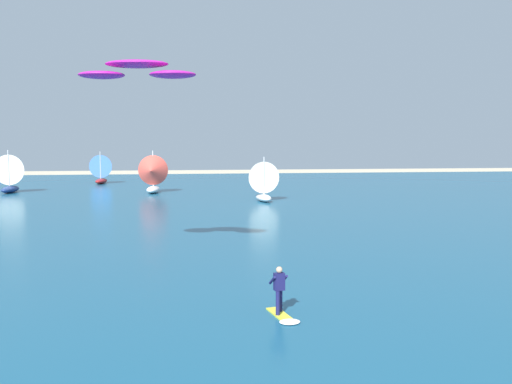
% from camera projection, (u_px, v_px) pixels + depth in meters
% --- Properties ---
extents(ocean, '(160.00, 90.00, 0.10)m').
position_uv_depth(ocean, '(210.00, 202.00, 54.18)').
color(ocean, navy).
rests_on(ocean, ground).
extents(kitesurfer, '(0.96, 2.03, 1.67)m').
position_uv_depth(kitesurfer, '(281.00, 299.00, 18.74)').
color(kitesurfer, yellow).
rests_on(kitesurfer, ocean).
extents(kite, '(5.72, 2.73, 0.83)m').
position_uv_depth(kite, '(137.00, 70.00, 25.50)').
color(kite, '#B21999').
extents(sailboat_heeled_over, '(3.24, 3.79, 4.36)m').
position_uv_depth(sailboat_heeled_over, '(262.00, 181.00, 54.49)').
color(sailboat_heeled_over, white).
rests_on(sailboat_heeled_over, ocean).
extents(sailboat_far_left, '(3.31, 3.86, 4.43)m').
position_uv_depth(sailboat_far_left, '(102.00, 169.00, 76.50)').
color(sailboat_far_left, maroon).
rests_on(sailboat_far_left, ocean).
extents(sailboat_center_horizon, '(3.54, 4.17, 4.87)m').
position_uv_depth(sailboat_center_horizon, '(11.00, 173.00, 63.34)').
color(sailboat_center_horizon, navy).
rests_on(sailboat_center_horizon, ocean).
extents(sailboat_near_shore, '(3.54, 4.15, 4.80)m').
position_uv_depth(sailboat_near_shore, '(152.00, 174.00, 62.06)').
color(sailboat_near_shore, white).
rests_on(sailboat_near_shore, ocean).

